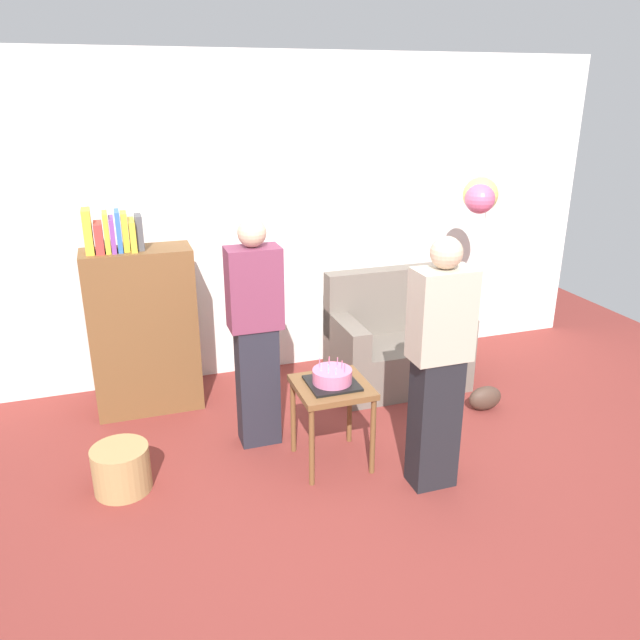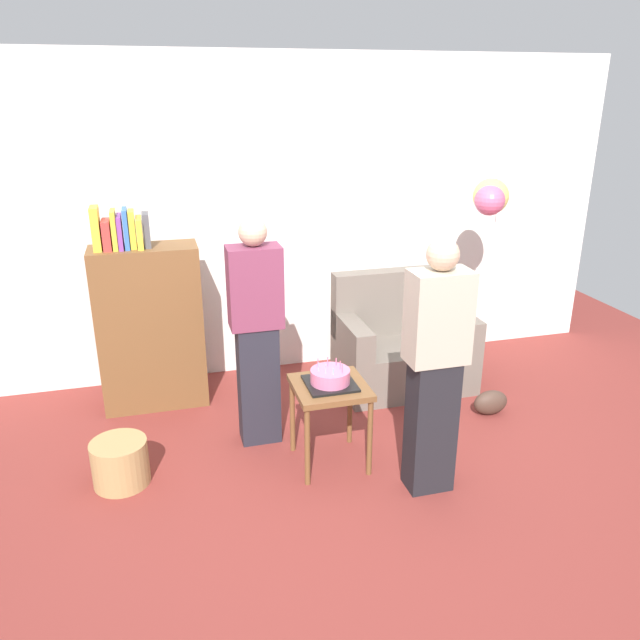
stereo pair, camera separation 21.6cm
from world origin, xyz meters
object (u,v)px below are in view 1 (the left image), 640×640
object	(u,v)px
bookshelf	(143,327)
couch	(395,345)
wicker_basket	(121,469)
balloon_bunch	(480,196)
person_blowing_candles	(256,334)
person_holding_cake	(438,365)
side_table	(332,396)
handbag	(485,398)
birthday_cake	(332,377)

from	to	relation	value
bookshelf	couch	bearing A→B (deg)	-5.24
wicker_basket	balloon_bunch	size ratio (longest dim) A/B	0.21
couch	person_blowing_candles	world-z (taller)	person_blowing_candles
couch	person_holding_cake	size ratio (longest dim) A/B	0.67
wicker_basket	side_table	bearing A→B (deg)	-5.22
balloon_bunch	person_holding_cake	bearing A→B (deg)	-128.03
balloon_bunch	couch	bearing A→B (deg)	175.76
bookshelf	handbag	world-z (taller)	bookshelf
person_blowing_candles	handbag	distance (m)	1.95
person_holding_cake	wicker_basket	size ratio (longest dim) A/B	4.53
birthday_cake	person_holding_cake	bearing A→B (deg)	-38.98
couch	side_table	bearing A→B (deg)	-132.67
handbag	balloon_bunch	size ratio (longest dim) A/B	0.16
bookshelf	birthday_cake	distance (m)	1.65
person_blowing_candles	person_holding_cake	size ratio (longest dim) A/B	1.00
side_table	wicker_basket	size ratio (longest dim) A/B	1.63
couch	balloon_bunch	xyz separation A→B (m)	(0.68, -0.05, 1.24)
bookshelf	person_holding_cake	world-z (taller)	person_holding_cake
side_table	wicker_basket	bearing A→B (deg)	174.78
side_table	wicker_basket	distance (m)	1.42
bookshelf	person_blowing_candles	size ratio (longest dim) A/B	0.99
wicker_basket	birthday_cake	bearing A→B (deg)	-5.22
person_blowing_candles	wicker_basket	size ratio (longest dim) A/B	4.53
person_blowing_candles	balloon_bunch	world-z (taller)	balloon_bunch
couch	balloon_bunch	size ratio (longest dim) A/B	0.64
side_table	person_holding_cake	bearing A→B (deg)	-38.98
couch	person_holding_cake	distance (m)	1.58
birthday_cake	handbag	xyz separation A→B (m)	(1.40, 0.31, -0.54)
person_blowing_candles	bookshelf	bearing A→B (deg)	111.65
birthday_cake	balloon_bunch	world-z (taller)	balloon_bunch
person_holding_cake	handbag	world-z (taller)	person_holding_cake
side_table	bookshelf	bearing A→B (deg)	132.91
wicker_basket	handbag	distance (m)	2.78
handbag	balloon_bunch	bearing A→B (deg)	71.73
couch	balloon_bunch	bearing A→B (deg)	-4.24
side_table	balloon_bunch	bearing A→B (deg)	30.78
balloon_bunch	birthday_cake	bearing A→B (deg)	-149.22
person_holding_cake	balloon_bunch	xyz separation A→B (m)	(1.09, 1.39, 0.75)
side_table	handbag	size ratio (longest dim) A/B	2.10
wicker_basket	balloon_bunch	xyz separation A→B (m)	(2.99, 0.84, 1.43)
bookshelf	handbag	distance (m)	2.74
person_blowing_candles	handbag	size ratio (longest dim) A/B	5.82
birthday_cake	person_holding_cake	size ratio (longest dim) A/B	0.20
bookshelf	birthday_cake	xyz separation A→B (m)	(1.12, -1.20, -0.05)
bookshelf	wicker_basket	xyz separation A→B (m)	(-0.25, -1.08, -0.54)
birthday_cake	wicker_basket	distance (m)	1.46
side_table	balloon_bunch	size ratio (longest dim) A/B	0.34
birthday_cake	wicker_basket	world-z (taller)	birthday_cake
person_blowing_candles	person_holding_cake	distance (m)	1.27
bookshelf	side_table	bearing A→B (deg)	-47.09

